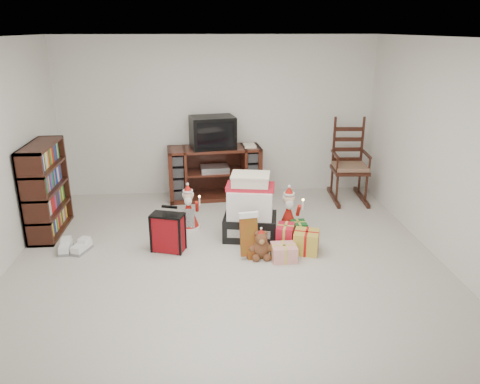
% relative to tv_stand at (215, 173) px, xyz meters
% --- Properties ---
extents(room, '(5.01, 5.01, 2.51)m').
position_rel_tv_stand_xyz_m(room, '(0.07, -2.21, 0.83)').
color(room, beige).
rests_on(room, ground).
extents(tv_stand, '(1.49, 0.64, 0.83)m').
position_rel_tv_stand_xyz_m(tv_stand, '(0.00, 0.00, 0.00)').
color(tv_stand, '#4E1B16').
rests_on(tv_stand, floor).
extents(bookshelf, '(0.33, 0.99, 1.21)m').
position_rel_tv_stand_xyz_m(bookshelf, '(-2.23, -1.17, 0.17)').
color(bookshelf, '#33130E').
rests_on(bookshelf, floor).
extents(rocking_chair, '(0.59, 0.92, 1.33)m').
position_rel_tv_stand_xyz_m(rocking_chair, '(2.11, -0.19, 0.04)').
color(rocking_chair, '#33130E').
rests_on(rocking_chair, floor).
extents(gift_pile, '(0.75, 0.60, 0.84)m').
position_rel_tv_stand_xyz_m(gift_pile, '(0.41, -1.57, -0.04)').
color(gift_pile, black).
rests_on(gift_pile, floor).
extents(red_suitcase, '(0.41, 0.30, 0.57)m').
position_rel_tv_stand_xyz_m(red_suitcase, '(-0.63, -1.88, -0.17)').
color(red_suitcase, maroon).
rests_on(red_suitcase, floor).
extents(stocking, '(0.28, 0.15, 0.58)m').
position_rel_tv_stand_xyz_m(stocking, '(0.34, -2.13, -0.13)').
color(stocking, '#0D6C0C').
rests_on(stocking, floor).
extents(teddy_bear, '(0.23, 0.20, 0.34)m').
position_rel_tv_stand_xyz_m(teddy_bear, '(0.48, -2.14, -0.27)').
color(teddy_bear, brown).
rests_on(teddy_bear, floor).
extents(santa_figurine, '(0.32, 0.31, 0.67)m').
position_rel_tv_stand_xyz_m(santa_figurine, '(0.92, -1.50, -0.16)').
color(santa_figurine, '#B21A13').
rests_on(santa_figurine, floor).
extents(mrs_claus_figurine, '(0.31, 0.29, 0.64)m').
position_rel_tv_stand_xyz_m(mrs_claus_figurine, '(-0.39, -1.21, -0.17)').
color(mrs_claus_figurine, '#B21A13').
rests_on(mrs_claus_figurine, floor).
extents(sneaker_pair, '(0.39, 0.33, 0.11)m').
position_rel_tv_stand_xyz_m(sneaker_pair, '(-1.79, -1.80, -0.36)').
color(sneaker_pair, white).
rests_on(sneaker_pair, floor).
extents(gift_cluster, '(0.54, 0.83, 0.25)m').
position_rel_tv_stand_xyz_m(gift_cluster, '(0.91, -1.96, -0.29)').
color(gift_cluster, red).
rests_on(gift_cluster, floor).
extents(crt_television, '(0.74, 0.59, 0.49)m').
position_rel_tv_stand_xyz_m(crt_television, '(-0.02, -0.02, 0.66)').
color(crt_television, black).
rests_on(crt_television, tv_stand).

